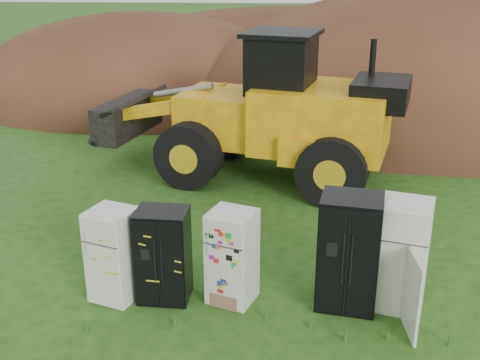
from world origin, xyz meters
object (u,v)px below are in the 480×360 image
object	(u,v)px
fridge_black_right	(349,252)
wheel_loader	(244,105)
fridge_sticker	(232,257)
fridge_open_door	(401,255)
fridge_leftmost	(114,255)
fridge_black_side	(163,255)

from	to	relation	value
fridge_black_right	wheel_loader	xyz separation A→B (m)	(-2.01, 6.14, 0.92)
fridge_sticker	fridge_open_door	distance (m)	2.79
fridge_sticker	fridge_open_door	size ratio (longest dim) A/B	0.87
fridge_leftmost	wheel_loader	bearing A→B (deg)	93.23
fridge_sticker	fridge_open_door	bearing A→B (deg)	20.98
wheel_loader	fridge_open_door	bearing A→B (deg)	-49.41
fridge_open_door	wheel_loader	xyz separation A→B (m)	(-2.86, 6.13, 0.96)
fridge_open_door	fridge_black_right	bearing A→B (deg)	-161.98
fridge_black_side	fridge_open_door	distance (m)	3.95
fridge_black_side	wheel_loader	world-z (taller)	wheel_loader
fridge_leftmost	fridge_sticker	distance (m)	2.01
fridge_black_right	fridge_open_door	bearing A→B (deg)	11.91
fridge_leftmost	wheel_loader	world-z (taller)	wheel_loader
fridge_black_side	fridge_black_right	xyz separation A→B (m)	(3.10, -0.03, 0.16)
fridge_leftmost	fridge_open_door	bearing A→B (deg)	20.78
fridge_leftmost	fridge_black_side	size ratio (longest dim) A/B	1.00
fridge_black_side	wheel_loader	bearing A→B (deg)	83.22
fridge_black_side	fridge_open_door	xyz separation A→B (m)	(3.95, -0.02, 0.12)
fridge_black_side	fridge_leftmost	bearing A→B (deg)	-175.05
fridge_leftmost	fridge_black_right	world-z (taller)	fridge_black_right
fridge_black_side	fridge_black_right	bearing A→B (deg)	2.72
fridge_black_side	fridge_sticker	bearing A→B (deg)	3.60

